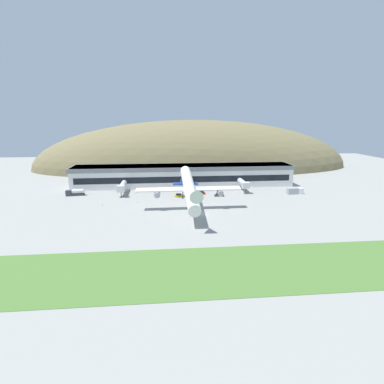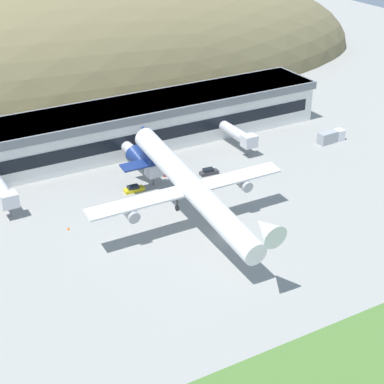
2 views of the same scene
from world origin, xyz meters
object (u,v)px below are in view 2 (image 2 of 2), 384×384
at_px(service_car_0, 134,189).
at_px(box_truck, 331,137).
at_px(terminal_building, 108,128).
at_px(jetway_2, 239,135).
at_px(jetway_0, 2,190).
at_px(traffic_cone_0, 68,228).
at_px(cargo_airplane, 191,188).
at_px(service_car_2, 170,172).
at_px(service_car_1, 209,172).
at_px(jetway_1, 143,160).

distance_m(service_car_0, box_truck, 55.00).
height_order(terminal_building, box_truck, terminal_building).
xyz_separation_m(jetway_2, service_car_0, (-31.89, -7.41, -3.41)).
height_order(jetway_0, traffic_cone_0, jetway_0).
bearing_deg(box_truck, cargo_airplane, -159.09).
distance_m(service_car_2, box_truck, 44.34).
bearing_deg(box_truck, terminal_building, 156.71).
bearing_deg(jetway_0, terminal_building, 27.46).
relative_size(service_car_1, box_truck, 0.57).
xyz_separation_m(jetway_2, traffic_cone_0, (-49.76, -15.78, -3.71)).
xyz_separation_m(terminal_building, service_car_1, (14.67, -22.97, -5.62)).
height_order(service_car_0, traffic_cone_0, service_car_0).
height_order(service_car_0, service_car_2, service_car_2).
relative_size(terminal_building, jetway_1, 7.10).
bearing_deg(box_truck, service_car_1, -178.58).
relative_size(terminal_building, cargo_airplane, 2.18).
xyz_separation_m(service_car_2, box_truck, (44.19, -3.52, 0.83)).
relative_size(jetway_0, traffic_cone_0, 25.12).
height_order(service_car_0, service_car_1, service_car_1).
bearing_deg(service_car_0, jetway_1, 49.33).
height_order(terminal_building, service_car_0, terminal_building).
xyz_separation_m(cargo_airplane, traffic_cone_0, (-20.84, 11.37, -8.59)).
relative_size(jetway_2, traffic_cone_0, 22.72).
xyz_separation_m(service_car_2, traffic_cone_0, (-28.67, -12.03, -0.31)).
relative_size(cargo_airplane, service_car_0, 11.86).
relative_size(jetway_1, traffic_cone_0, 27.75).
xyz_separation_m(terminal_building, traffic_cone_0, (-21.60, -30.57, -5.96)).
height_order(terminal_building, jetway_2, terminal_building).
distance_m(service_car_1, service_car_2, 8.80).
bearing_deg(service_car_0, terminal_building, 80.45).
bearing_deg(service_car_0, jetway_2, 13.08).
bearing_deg(jetway_0, traffic_cone_0, -61.15).
bearing_deg(traffic_cone_0, cargo_airplane, -28.62).
height_order(terminal_building, jetway_0, terminal_building).
xyz_separation_m(cargo_airplane, box_truck, (52.03, 19.88, -7.45)).
bearing_deg(traffic_cone_0, jetway_1, 31.86).
xyz_separation_m(terminal_building, service_car_0, (-3.73, -22.20, -5.66)).
distance_m(jetway_0, cargo_airplane, 39.61).
relative_size(service_car_1, traffic_cone_0, 7.59).
xyz_separation_m(service_car_0, service_car_2, (10.80, 3.66, 0.01)).
relative_size(jetway_0, cargo_airplane, 0.28).
relative_size(service_car_2, box_truck, 0.49).
bearing_deg(service_car_2, service_car_0, -161.28).
bearing_deg(terminal_building, jetway_1, -85.43).
relative_size(cargo_airplane, service_car_2, 13.90).
bearing_deg(terminal_building, jetway_2, -27.72).
height_order(jetway_2, cargo_airplane, cargo_airplane).
xyz_separation_m(jetway_0, jetway_2, (58.04, 0.74, -0.00)).
distance_m(terminal_building, service_car_1, 27.83).
distance_m(jetway_0, service_car_0, 27.21).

